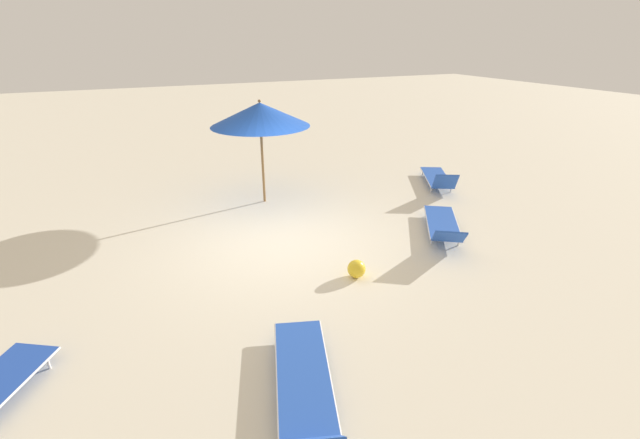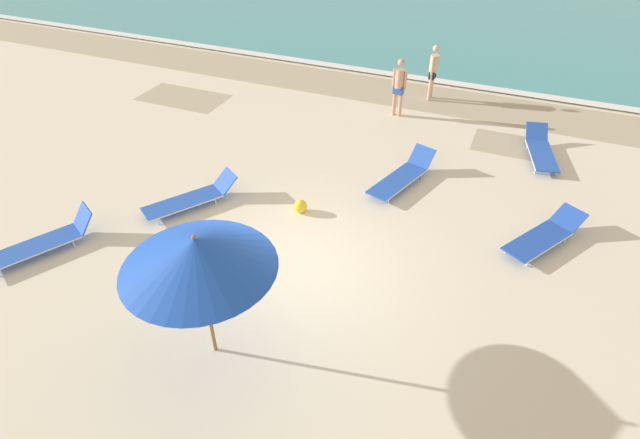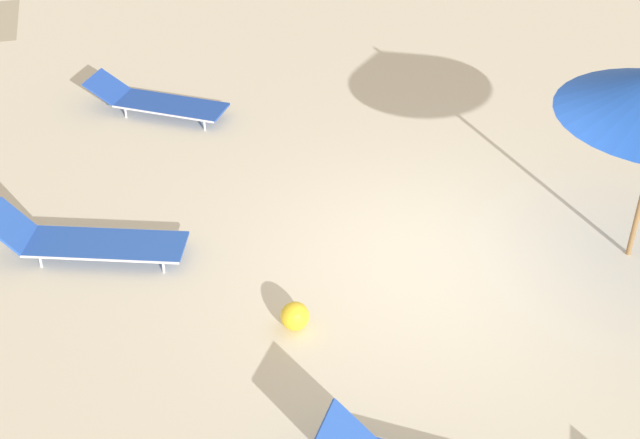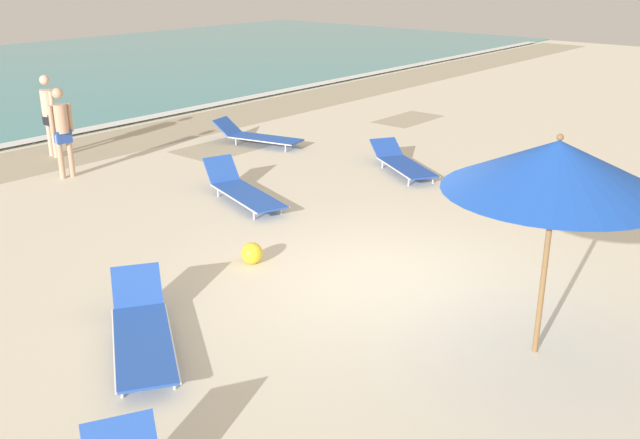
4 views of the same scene
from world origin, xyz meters
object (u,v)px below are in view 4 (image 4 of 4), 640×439
at_px(sun_lounger_under_umbrella, 257,136).
at_px(sun_lounger_near_water_right, 242,190).
at_px(beach_ball, 252,253).
at_px(sun_lounger_near_water_left, 402,162).
at_px(beachgoer_wading_adult, 49,111).
at_px(beach_umbrella, 557,167).
at_px(sun_lounger_beside_umbrella, 142,331).
at_px(beachgoer_shoreline_child, 62,127).

xyz_separation_m(sun_lounger_under_umbrella, sun_lounger_near_water_right, (-3.07, -2.70, 0.01)).
bearing_deg(sun_lounger_near_water_right, beach_ball, -113.30).
relative_size(sun_lounger_under_umbrella, sun_lounger_near_water_left, 1.04).
bearing_deg(beachgoer_wading_adult, beach_umbrella, -2.09).
bearing_deg(beach_ball, sun_lounger_near_water_left, 10.46).
distance_m(sun_lounger_near_water_left, sun_lounger_near_water_right, 3.54).
bearing_deg(beach_umbrella, sun_lounger_near_water_right, 76.39).
height_order(sun_lounger_near_water_left, sun_lounger_near_water_right, sun_lounger_near_water_right).
xyz_separation_m(beach_umbrella, sun_lounger_under_umbrella, (4.56, 8.86, -1.90)).
bearing_deg(sun_lounger_near_water_right, sun_lounger_beside_umbrella, -128.62).
xyz_separation_m(beachgoer_wading_adult, beachgoer_shoreline_child, (-0.67, -1.63, 0.00)).
relative_size(sun_lounger_near_water_right, beachgoer_shoreline_child, 1.30).
bearing_deg(beachgoer_shoreline_child, beach_umbrella, 96.41).
xyz_separation_m(beachgoer_wading_adult, beach_ball, (-1.29, -7.42, -0.85)).
distance_m(beach_umbrella, sun_lounger_under_umbrella, 10.15).
bearing_deg(beachgoer_wading_adult, sun_lounger_beside_umbrella, -21.73).
relative_size(beach_umbrella, beach_ball, 7.90).
relative_size(sun_lounger_under_umbrella, sun_lounger_near_water_right, 0.96).
relative_size(sun_lounger_beside_umbrella, beachgoer_shoreline_child, 1.23).
bearing_deg(beach_ball, beachgoer_shoreline_child, 83.90).
bearing_deg(sun_lounger_beside_umbrella, beachgoer_wading_adult, 98.88).
relative_size(beach_umbrella, beachgoer_wading_adult, 1.39).
height_order(sun_lounger_near_water_right, beachgoer_wading_adult, beachgoer_wading_adult).
distance_m(sun_lounger_near_water_right, beach_ball, 2.75).
height_order(sun_lounger_near_water_right, beach_ball, sun_lounger_near_water_right).
height_order(beach_umbrella, sun_lounger_beside_umbrella, beach_umbrella).
bearing_deg(beach_ball, beachgoer_wading_adult, 80.18).
xyz_separation_m(beach_umbrella, sun_lounger_near_water_left, (4.85, 5.05, -1.90)).
relative_size(sun_lounger_beside_umbrella, sun_lounger_near_water_left, 1.02).
bearing_deg(sun_lounger_beside_umbrella, sun_lounger_near_water_right, 66.89).
relative_size(sun_lounger_near_water_left, beachgoer_shoreline_child, 1.20).
bearing_deg(sun_lounger_near_water_left, beach_ball, -138.05).
height_order(sun_lounger_beside_umbrella, sun_lounger_near_water_right, sun_lounger_near_water_right).
distance_m(sun_lounger_under_umbrella, beach_ball, 6.83).
distance_m(sun_lounger_under_umbrella, sun_lounger_near_water_right, 4.09).
bearing_deg(beachgoer_shoreline_child, beachgoer_wading_adult, -104.04).
relative_size(beach_umbrella, sun_lounger_beside_umbrella, 1.13).
xyz_separation_m(beach_umbrella, sun_lounger_near_water_right, (1.49, 6.17, -1.89)).
relative_size(beach_umbrella, sun_lounger_near_water_left, 1.16).
distance_m(beach_umbrella, sun_lounger_near_water_right, 6.62).
distance_m(sun_lounger_under_umbrella, beachgoer_shoreline_child, 4.45).
height_order(sun_lounger_under_umbrella, beachgoer_shoreline_child, beachgoer_shoreline_child).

